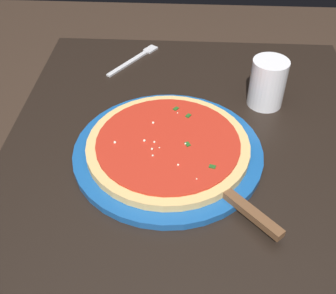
# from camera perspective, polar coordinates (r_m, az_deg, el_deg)

# --- Properties ---
(restaurant_table) EXTENTS (1.02, 0.77, 0.74)m
(restaurant_table) POSITION_cam_1_polar(r_m,az_deg,el_deg) (0.90, 2.88, -9.64)
(restaurant_table) COLOR black
(restaurant_table) RESTS_ON ground_plane
(serving_plate) EXTENTS (0.37, 0.37, 0.01)m
(serving_plate) POSITION_cam_1_polar(r_m,az_deg,el_deg) (0.82, 0.00, -0.65)
(serving_plate) COLOR #195199
(serving_plate) RESTS_ON restaurant_table
(pizza) EXTENTS (0.32, 0.32, 0.02)m
(pizza) POSITION_cam_1_polar(r_m,az_deg,el_deg) (0.81, 0.00, 0.23)
(pizza) COLOR #DBB26B
(pizza) RESTS_ON serving_plate
(pizza_server) EXTENTS (0.19, 0.18, 0.01)m
(pizza_server) POSITION_cam_1_polar(r_m,az_deg,el_deg) (0.73, 8.77, -6.95)
(pizza_server) COLOR silver
(pizza_server) RESTS_ON serving_plate
(cup_tall_drink) EXTENTS (0.08, 0.08, 0.11)m
(cup_tall_drink) POSITION_cam_1_polar(r_m,az_deg,el_deg) (0.95, 13.43, 8.50)
(cup_tall_drink) COLOR silver
(cup_tall_drink) RESTS_ON restaurant_table
(fork) EXTENTS (0.16, 0.12, 0.00)m
(fork) POSITION_cam_1_polar(r_m,az_deg,el_deg) (1.12, -4.44, 11.94)
(fork) COLOR silver
(fork) RESTS_ON restaurant_table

